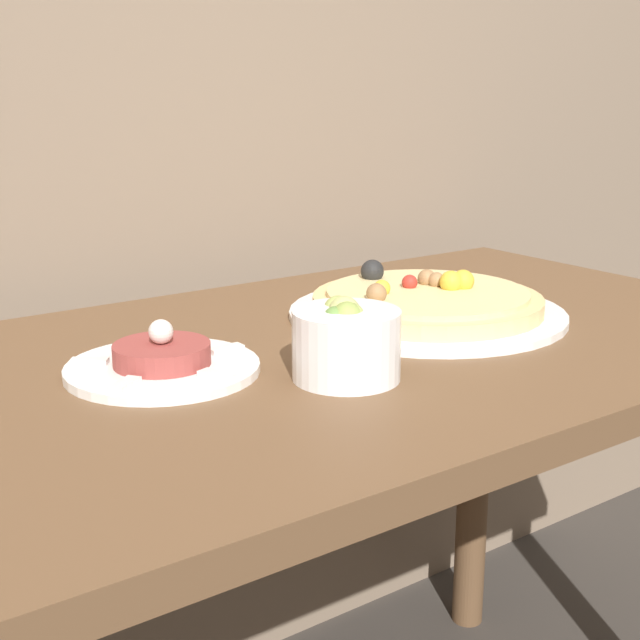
{
  "coord_description": "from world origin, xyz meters",
  "views": [
    {
      "loc": [
        -0.63,
        -0.48,
        1.05
      ],
      "look_at": [
        -0.06,
        0.32,
        0.78
      ],
      "focal_mm": 50.0,
      "sensor_mm": 36.0,
      "label": 1
    }
  ],
  "objects": [
    {
      "name": "pizza_plate",
      "position": [
        0.15,
        0.37,
        0.76
      ],
      "size": [
        0.37,
        0.37,
        0.06
      ],
      "color": "white",
      "rests_on": "dining_table"
    },
    {
      "name": "dining_table",
      "position": [
        0.0,
        0.34,
        0.63
      ],
      "size": [
        1.17,
        0.68,
        0.74
      ],
      "color": "brown",
      "rests_on": "ground_plane"
    },
    {
      "name": "tartare_plate",
      "position": [
        -0.24,
        0.36,
        0.76
      ],
      "size": [
        0.21,
        0.21,
        0.06
      ],
      "color": "white",
      "rests_on": "dining_table"
    },
    {
      "name": "small_bowl",
      "position": [
        -0.09,
        0.23,
        0.78
      ],
      "size": [
        0.11,
        0.11,
        0.09
      ],
      "color": "white",
      "rests_on": "dining_table"
    }
  ]
}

